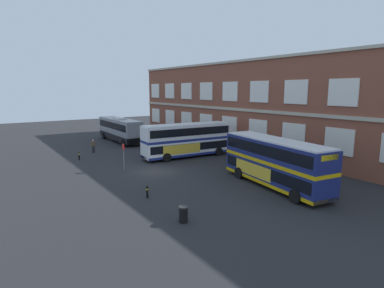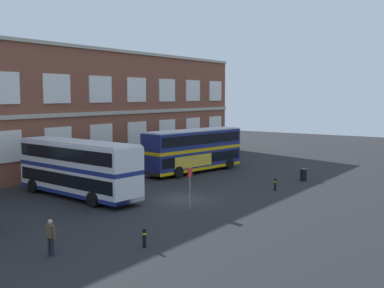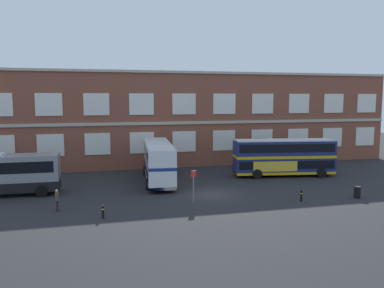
{
  "view_description": "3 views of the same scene",
  "coord_description": "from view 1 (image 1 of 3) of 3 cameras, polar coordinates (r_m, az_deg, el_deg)",
  "views": [
    {
      "loc": [
        27.18,
        -14.38,
        8.18
      ],
      "look_at": [
        4.23,
        1.68,
        3.23
      ],
      "focal_mm": 29.05,
      "sensor_mm": 36.0,
      "label": 1
    },
    {
      "loc": [
        -26.51,
        -19.34,
        7.31
      ],
      "look_at": [
        2.59,
        0.83,
        3.66
      ],
      "focal_mm": 44.18,
      "sensor_mm": 36.0,
      "label": 2
    },
    {
      "loc": [
        -10.14,
        -32.79,
        8.63
      ],
      "look_at": [
        -1.0,
        2.93,
        4.26
      ],
      "focal_mm": 36.43,
      "sensor_mm": 36.0,
      "label": 3
    }
  ],
  "objects": [
    {
      "name": "station_litter_bin",
      "position": [
        19.78,
        -1.6,
        -12.77
      ],
      "size": [
        0.6,
        0.6,
        1.03
      ],
      "color": "black",
      "rests_on": "ground"
    },
    {
      "name": "double_decker_middle",
      "position": [
        27.13,
        14.92,
        -3.17
      ],
      "size": [
        11.27,
        4.27,
        4.07
      ],
      "color": "navy",
      "rests_on": "ground"
    },
    {
      "name": "ground_plane",
      "position": [
        32.78,
        -3.79,
        -4.46
      ],
      "size": [
        120.0,
        120.0,
        0.0
      ],
      "primitive_type": "plane",
      "color": "#232326"
    },
    {
      "name": "double_decker_near",
      "position": [
        37.72,
        -0.96,
        0.82
      ],
      "size": [
        3.63,
        11.19,
        4.07
      ],
      "color": "silver",
      "rests_on": "ground"
    },
    {
      "name": "touring_coach",
      "position": [
        50.33,
        -13.12,
        2.6
      ],
      "size": [
        12.04,
        3.02,
        3.8
      ],
      "color": "gray",
      "rests_on": "ground"
    },
    {
      "name": "brick_terminal_building",
      "position": [
        41.82,
        15.91,
        6.39
      ],
      "size": [
        57.49,
        8.19,
        11.91
      ],
      "color": "brown",
      "rests_on": "ground"
    },
    {
      "name": "bus_stand_flag",
      "position": [
        32.44,
        -12.45,
        -1.86
      ],
      "size": [
        0.44,
        0.1,
        2.7
      ],
      "color": "slate",
      "rests_on": "ground"
    },
    {
      "name": "safety_bollard_east",
      "position": [
        24.19,
        -8.22,
        -8.62
      ],
      "size": [
        0.19,
        0.19,
        0.95
      ],
      "color": "black",
      "rests_on": "ground"
    },
    {
      "name": "waiting_passenger",
      "position": [
        42.6,
        -17.68,
        -0.25
      ],
      "size": [
        0.25,
        0.63,
        1.7
      ],
      "color": "black",
      "rests_on": "ground"
    },
    {
      "name": "safety_bollard_west",
      "position": [
        38.78,
        -20.02,
        -2.03
      ],
      "size": [
        0.19,
        0.19,
        0.95
      ],
      "color": "black",
      "rests_on": "ground"
    }
  ]
}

